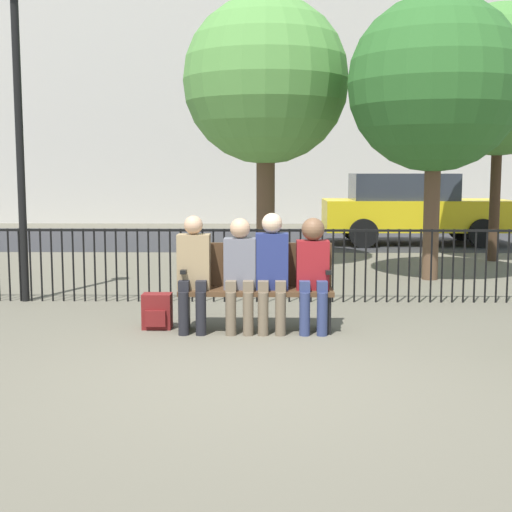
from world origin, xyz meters
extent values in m
plane|color=#605B4C|center=(0.00, 0.00, 0.00)|extent=(80.00, 80.00, 0.00)
cube|color=#4C331E|center=(0.00, 1.78, 0.42)|extent=(1.62, 0.45, 0.05)
cube|color=#4C331E|center=(0.00, 1.98, 0.69)|extent=(1.62, 0.05, 0.47)
cube|color=black|center=(-0.75, 1.78, 0.20)|extent=(0.06, 0.38, 0.40)
cube|color=black|center=(0.75, 1.78, 0.20)|extent=(0.06, 0.38, 0.40)
cube|color=black|center=(-0.75, 1.78, 0.65)|extent=(0.06, 0.38, 0.04)
cube|color=black|center=(0.75, 1.78, 0.65)|extent=(0.06, 0.38, 0.04)
cylinder|color=black|center=(-0.75, 1.56, 0.23)|extent=(0.11, 0.11, 0.45)
cylinder|color=black|center=(-0.57, 1.56, 0.23)|extent=(0.11, 0.11, 0.45)
cube|color=black|center=(-0.75, 1.66, 0.50)|extent=(0.11, 0.20, 0.12)
cube|color=black|center=(-0.57, 1.66, 0.50)|extent=(0.11, 0.20, 0.12)
cube|color=#997F59|center=(-0.66, 1.78, 0.74)|extent=(0.34, 0.22, 0.58)
sphere|color=tan|center=(-0.66, 1.76, 1.13)|extent=(0.20, 0.20, 0.20)
cylinder|color=brown|center=(-0.26, 1.56, 0.23)|extent=(0.11, 0.11, 0.45)
cylinder|color=brown|center=(-0.08, 1.56, 0.23)|extent=(0.11, 0.11, 0.45)
cube|color=brown|center=(-0.26, 1.66, 0.50)|extent=(0.11, 0.20, 0.12)
cube|color=brown|center=(-0.08, 1.66, 0.50)|extent=(0.11, 0.20, 0.12)
cube|color=slate|center=(-0.17, 1.78, 0.72)|extent=(0.34, 0.22, 0.54)
sphere|color=tan|center=(-0.17, 1.76, 1.09)|extent=(0.21, 0.21, 0.21)
cylinder|color=brown|center=(0.08, 1.56, 0.23)|extent=(0.11, 0.11, 0.45)
cylinder|color=brown|center=(0.26, 1.56, 0.23)|extent=(0.11, 0.11, 0.45)
cube|color=brown|center=(0.08, 1.66, 0.50)|extent=(0.11, 0.20, 0.12)
cube|color=brown|center=(0.26, 1.66, 0.50)|extent=(0.11, 0.20, 0.12)
cube|color=navy|center=(0.17, 1.78, 0.75)|extent=(0.34, 0.22, 0.59)
sphere|color=beige|center=(0.17, 1.76, 1.15)|extent=(0.21, 0.21, 0.21)
cylinder|color=navy|center=(0.51, 1.56, 0.23)|extent=(0.11, 0.11, 0.45)
cylinder|color=navy|center=(0.69, 1.56, 0.23)|extent=(0.11, 0.11, 0.45)
cube|color=navy|center=(0.51, 1.66, 0.50)|extent=(0.11, 0.20, 0.12)
cube|color=navy|center=(0.69, 1.66, 0.50)|extent=(0.11, 0.20, 0.12)
cube|color=maroon|center=(0.60, 1.78, 0.71)|extent=(0.34, 0.22, 0.52)
sphere|color=brown|center=(0.60, 1.76, 1.09)|extent=(0.24, 0.24, 0.24)
cube|color=maroon|center=(-1.07, 1.87, 0.19)|extent=(0.31, 0.21, 0.38)
cube|color=maroon|center=(-1.07, 1.74, 0.13)|extent=(0.22, 0.04, 0.17)
cylinder|color=black|center=(-3.24, 3.45, 0.47)|extent=(0.02, 0.02, 0.95)
cylinder|color=black|center=(-3.10, 3.45, 0.47)|extent=(0.02, 0.02, 0.95)
cylinder|color=black|center=(-2.96, 3.45, 0.47)|extent=(0.02, 0.02, 0.95)
cylinder|color=black|center=(-2.82, 3.45, 0.47)|extent=(0.02, 0.02, 0.95)
cylinder|color=black|center=(-2.68, 3.45, 0.47)|extent=(0.02, 0.02, 0.95)
cylinder|color=black|center=(-2.54, 3.45, 0.47)|extent=(0.02, 0.02, 0.95)
cylinder|color=black|center=(-2.40, 3.45, 0.47)|extent=(0.02, 0.02, 0.95)
cylinder|color=black|center=(-2.26, 3.45, 0.47)|extent=(0.02, 0.02, 0.95)
cylinder|color=black|center=(-2.12, 3.45, 0.47)|extent=(0.02, 0.02, 0.95)
cylinder|color=black|center=(-1.98, 3.45, 0.47)|extent=(0.02, 0.02, 0.95)
cylinder|color=black|center=(-1.84, 3.45, 0.47)|extent=(0.02, 0.02, 0.95)
cylinder|color=black|center=(-1.70, 3.45, 0.47)|extent=(0.02, 0.02, 0.95)
cylinder|color=black|center=(-1.56, 3.45, 0.47)|extent=(0.02, 0.02, 0.95)
cylinder|color=black|center=(-1.42, 3.45, 0.47)|extent=(0.02, 0.02, 0.95)
cylinder|color=black|center=(-1.28, 3.45, 0.47)|extent=(0.02, 0.02, 0.95)
cylinder|color=black|center=(-1.14, 3.45, 0.47)|extent=(0.02, 0.02, 0.95)
cylinder|color=black|center=(-1.00, 3.45, 0.47)|extent=(0.02, 0.02, 0.95)
cylinder|color=black|center=(-0.86, 3.45, 0.47)|extent=(0.02, 0.02, 0.95)
cylinder|color=black|center=(-0.72, 3.45, 0.47)|extent=(0.02, 0.02, 0.95)
cylinder|color=black|center=(-0.58, 3.45, 0.47)|extent=(0.02, 0.02, 0.95)
cylinder|color=black|center=(-0.44, 3.45, 0.47)|extent=(0.02, 0.02, 0.95)
cylinder|color=black|center=(-0.30, 3.45, 0.47)|extent=(0.02, 0.02, 0.95)
cylinder|color=black|center=(-0.16, 3.45, 0.47)|extent=(0.02, 0.02, 0.95)
cylinder|color=black|center=(-0.02, 3.45, 0.47)|extent=(0.02, 0.02, 0.95)
cylinder|color=black|center=(0.12, 3.45, 0.47)|extent=(0.02, 0.02, 0.95)
cylinder|color=black|center=(0.26, 3.45, 0.47)|extent=(0.02, 0.02, 0.95)
cylinder|color=black|center=(0.40, 3.45, 0.47)|extent=(0.02, 0.02, 0.95)
cylinder|color=black|center=(0.54, 3.45, 0.47)|extent=(0.02, 0.02, 0.95)
cylinder|color=black|center=(0.68, 3.45, 0.47)|extent=(0.02, 0.02, 0.95)
cylinder|color=black|center=(0.82, 3.45, 0.47)|extent=(0.02, 0.02, 0.95)
cylinder|color=black|center=(0.96, 3.45, 0.47)|extent=(0.02, 0.02, 0.95)
cylinder|color=black|center=(1.10, 3.45, 0.47)|extent=(0.02, 0.02, 0.95)
cylinder|color=black|center=(1.24, 3.45, 0.47)|extent=(0.02, 0.02, 0.95)
cylinder|color=black|center=(1.38, 3.45, 0.47)|extent=(0.02, 0.02, 0.95)
cylinder|color=black|center=(1.52, 3.45, 0.47)|extent=(0.02, 0.02, 0.95)
cylinder|color=black|center=(1.66, 3.45, 0.47)|extent=(0.02, 0.02, 0.95)
cylinder|color=black|center=(1.80, 3.45, 0.47)|extent=(0.02, 0.02, 0.95)
cylinder|color=black|center=(1.94, 3.45, 0.47)|extent=(0.02, 0.02, 0.95)
cylinder|color=black|center=(2.08, 3.45, 0.47)|extent=(0.02, 0.02, 0.95)
cylinder|color=black|center=(2.22, 3.45, 0.47)|extent=(0.02, 0.02, 0.95)
cylinder|color=black|center=(2.36, 3.45, 0.47)|extent=(0.02, 0.02, 0.95)
cylinder|color=black|center=(2.50, 3.45, 0.47)|extent=(0.02, 0.02, 0.95)
cylinder|color=black|center=(2.64, 3.45, 0.47)|extent=(0.02, 0.02, 0.95)
cylinder|color=black|center=(2.78, 3.45, 0.47)|extent=(0.02, 0.02, 0.95)
cylinder|color=black|center=(2.92, 3.45, 0.47)|extent=(0.02, 0.02, 0.95)
cylinder|color=black|center=(3.06, 3.45, 0.47)|extent=(0.02, 0.02, 0.95)
cylinder|color=black|center=(3.20, 3.45, 0.47)|extent=(0.02, 0.02, 0.95)
cube|color=black|center=(0.00, 3.45, 0.93)|extent=(9.00, 0.03, 0.03)
cylinder|color=#422D1E|center=(4.35, 7.74, 1.29)|extent=(0.19, 0.19, 2.57)
sphere|color=#478438|center=(4.35, 7.74, 3.33)|extent=(2.75, 2.75, 2.75)
cylinder|color=brown|center=(2.65, 5.42, 1.13)|extent=(0.24, 0.24, 2.26)
sphere|color=#2D6628|center=(2.65, 5.42, 3.00)|extent=(2.66, 2.66, 2.66)
cylinder|color=brown|center=(0.07, 6.99, 1.22)|extent=(0.33, 0.33, 2.45)
sphere|color=#569342|center=(0.07, 6.99, 3.24)|extent=(2.89, 2.89, 2.89)
cylinder|color=black|center=(-3.04, 3.45, 1.94)|extent=(0.10, 0.10, 3.87)
cube|color=#2B2B2D|center=(0.00, 12.00, 0.00)|extent=(24.00, 6.00, 0.01)
cube|color=yellow|center=(3.51, 10.82, 0.67)|extent=(4.20, 1.70, 0.70)
cube|color=#2D333D|center=(3.19, 10.82, 1.32)|extent=(2.31, 1.56, 0.60)
cylinder|color=black|center=(4.81, 9.95, 0.32)|extent=(0.64, 0.20, 0.64)
cylinder|color=black|center=(4.81, 11.69, 0.32)|extent=(0.64, 0.20, 0.64)
cylinder|color=black|center=(2.21, 9.95, 0.32)|extent=(0.64, 0.20, 0.64)
cylinder|color=black|center=(2.21, 11.69, 0.32)|extent=(0.64, 0.20, 0.64)
camera|label=1|loc=(0.14, -5.65, 1.70)|focal=50.00mm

